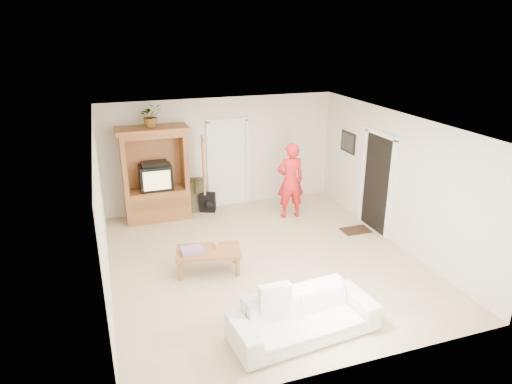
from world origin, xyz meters
The scene contains 19 objects.
floor centered at (0.00, 0.00, 0.00)m, with size 6.00×6.00×0.00m, color tan.
ceiling centered at (0.00, 0.00, 2.60)m, with size 6.00×6.00×0.00m, color white.
wall_back centered at (0.00, 3.00, 1.30)m, with size 5.50×5.50×0.00m, color silver.
wall_front centered at (0.00, -3.00, 1.30)m, with size 5.50×5.50×0.00m, color silver.
wall_left centered at (-2.75, 0.00, 1.30)m, with size 6.00×6.00×0.00m, color silver.
wall_right centered at (2.75, 0.00, 1.30)m, with size 6.00×6.00×0.00m, color silver.
armoire centered at (-1.58, 2.66, 0.91)m, with size 1.82×1.14×2.10m.
door_back centered at (0.15, 2.97, 1.02)m, with size 0.85×0.05×2.04m, color white.
doorway_right centered at (2.73, 0.60, 1.02)m, with size 0.05×0.90×2.04m, color black.
framed_picture centered at (2.73, 1.90, 1.60)m, with size 0.03×0.60×0.48m, color black.
doormat centered at (2.30, 0.60, 0.01)m, with size 0.60×0.40×0.02m, color #382316.
plant centered at (-1.60, 2.63, 2.35)m, with size 0.45×0.39×0.50m, color #4C7238.
man centered at (1.26, 1.77, 0.87)m, with size 0.63×0.42×1.73m, color red.
sofa centered at (-0.21, -2.22, 0.30)m, with size 2.09×0.82×0.61m, color white.
coffee_table centered at (-1.06, -0.05, 0.37)m, with size 1.23×0.82×0.42m.
towel centered at (-1.35, -0.05, 0.46)m, with size 0.38×0.28×0.08m, color #E54C5C.
candle centered at (-0.91, 0.00, 0.47)m, with size 0.08×0.08×0.10m, color tan.
backpack_black centered at (-0.45, 2.66, 0.22)m, with size 0.36×0.21×0.45m, color black, non-canonical shape.
backpack_olive centered at (-0.70, 2.85, 0.38)m, with size 0.40×0.30×0.76m, color #47442B, non-canonical shape.
Camera 1 is at (-2.58, -7.11, 4.15)m, focal length 32.00 mm.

